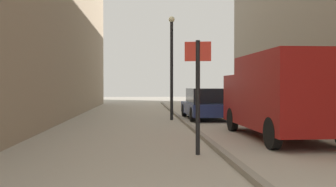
# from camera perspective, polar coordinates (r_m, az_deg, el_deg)

# --- Properties ---
(ground_plane) EXTENTS (80.00, 80.00, 0.00)m
(ground_plane) POSITION_cam_1_polar(r_m,az_deg,el_deg) (13.46, -3.03, -5.52)
(ground_plane) COLOR #A8A093
(kerb_strip) EXTENTS (0.16, 40.00, 0.12)m
(kerb_strip) POSITION_cam_1_polar(r_m,az_deg,el_deg) (13.58, 3.68, -5.21)
(kerb_strip) COLOR gray
(kerb_strip) RESTS_ON ground_plane
(delivery_van) EXTENTS (2.17, 5.45, 2.48)m
(delivery_van) POSITION_cam_1_polar(r_m,az_deg,el_deg) (11.55, 16.87, -0.09)
(delivery_van) COLOR maroon
(delivery_van) RESTS_ON ground_plane
(parked_car) EXTENTS (1.89, 4.23, 1.45)m
(parked_car) POSITION_cam_1_polar(r_m,az_deg,el_deg) (17.80, 5.71, -1.59)
(parked_car) COLOR navy
(parked_car) RESTS_ON ground_plane
(street_sign_post) EXTENTS (0.59, 0.14, 2.60)m
(street_sign_post) POSITION_cam_1_polar(r_m,az_deg,el_deg) (8.45, 4.60, 1.01)
(street_sign_post) COLOR black
(street_sign_post) RESTS_ON ground_plane
(lamp_post) EXTENTS (0.28, 0.28, 4.76)m
(lamp_post) POSITION_cam_1_polar(r_m,az_deg,el_deg) (17.11, 0.56, 5.04)
(lamp_post) COLOR black
(lamp_post) RESTS_ON ground_plane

